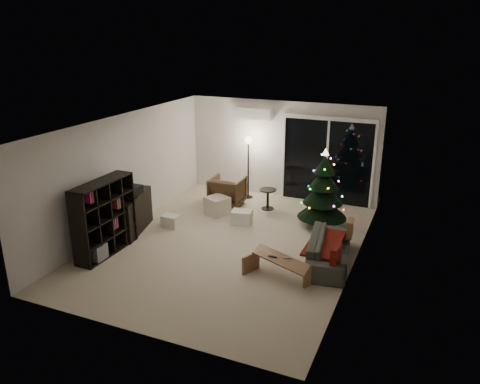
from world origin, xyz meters
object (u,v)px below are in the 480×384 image
at_px(armchair, 227,191).
at_px(coffee_table, 280,268).
at_px(media_cabinet, 130,213).
at_px(christmas_tree, 323,188).
at_px(sofa, 329,250).
at_px(bookshelf, 97,216).

height_order(armchair, coffee_table, armchair).
relative_size(media_cabinet, coffee_table, 1.13).
height_order(media_cabinet, christmas_tree, christmas_tree).
height_order(media_cabinet, coffee_table, media_cabinet).
bearing_deg(media_cabinet, sofa, -10.69).
xyz_separation_m(armchair, coffee_table, (2.37, -2.93, -0.18)).
distance_m(bookshelf, media_cabinet, 1.09).
height_order(armchair, christmas_tree, christmas_tree).
xyz_separation_m(bookshelf, coffee_table, (3.64, 0.38, -0.55)).
bearing_deg(sofa, christmas_tree, 9.79).
bearing_deg(coffee_table, bookshelf, -150.77).
relative_size(bookshelf, armchair, 1.83).
relative_size(bookshelf, sofa, 0.80).
relative_size(sofa, christmas_tree, 1.03).
relative_size(armchair, sofa, 0.44).
bearing_deg(media_cabinet, bookshelf, -103.86).
relative_size(armchair, christmas_tree, 0.45).
bearing_deg(coffee_table, christmas_tree, 111.11).
distance_m(bookshelf, sofa, 4.51).
height_order(media_cabinet, armchair, media_cabinet).
bearing_deg(armchair, bookshelf, 65.28).
distance_m(bookshelf, christmas_tree, 4.79).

